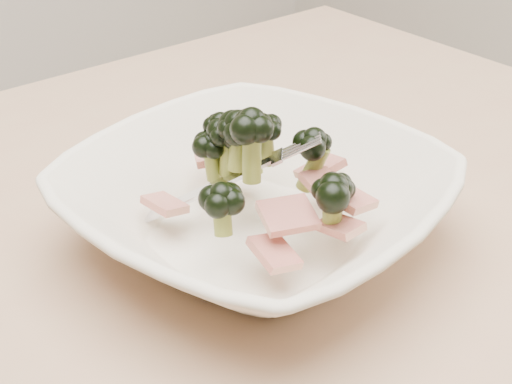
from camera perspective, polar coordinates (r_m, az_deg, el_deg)
dining_table at (r=0.70m, az=-7.57°, el=-10.32°), size 1.20×0.80×0.75m
broccoli_dish at (r=0.61m, az=0.03°, el=-0.62°), size 0.36×0.36×0.14m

